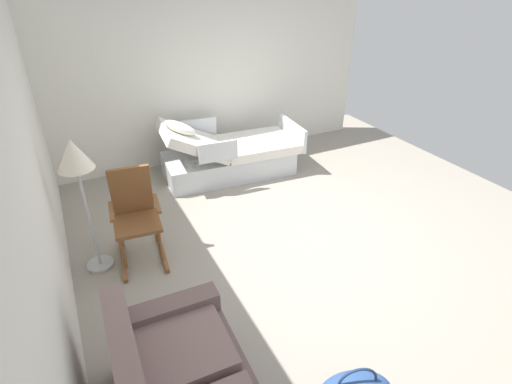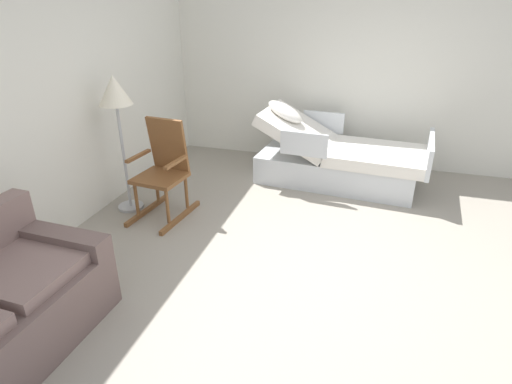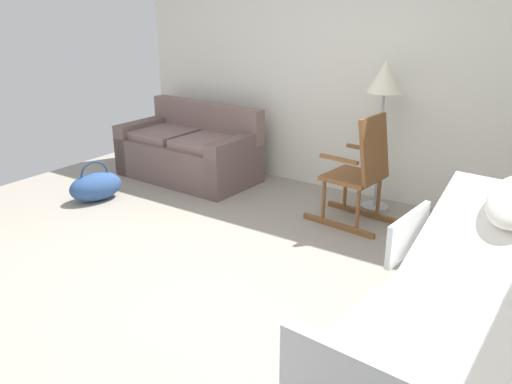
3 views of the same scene
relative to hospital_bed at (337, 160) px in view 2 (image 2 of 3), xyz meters
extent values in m
plane|color=gray|center=(-1.87, -0.13, -0.30)|extent=(6.61, 6.61, 0.00)
cube|color=silver|center=(-1.87, 2.48, 1.05)|extent=(5.49, 0.10, 2.70)
cube|color=silver|center=(0.82, -0.13, 1.05)|extent=(0.10, 5.33, 2.70)
cube|color=silver|center=(0.00, 0.01, -0.13)|extent=(1.02, 1.99, 0.35)
cube|color=white|center=(-0.04, -0.47, 0.12)|extent=(1.00, 1.22, 0.14)
cube|color=white|center=(0.04, 0.53, 0.33)|extent=(0.98, 0.98, 0.55)
ellipsoid|color=white|center=(0.06, 0.70, 0.55)|extent=(0.38, 0.52, 0.34)
cube|color=silver|center=(-0.48, 0.35, 0.33)|extent=(0.08, 0.56, 0.28)
cube|color=silver|center=(0.53, 0.27, 0.33)|extent=(0.08, 0.56, 0.28)
cube|color=silver|center=(-0.08, -1.06, 0.23)|extent=(0.95, 0.12, 0.36)
cylinder|color=black|center=(-0.30, 0.83, -0.25)|extent=(0.10, 0.10, 0.10)
cylinder|color=black|center=(0.42, 0.77, -0.25)|extent=(0.10, 0.10, 0.10)
cylinder|color=black|center=(-0.42, -0.76, -0.25)|extent=(0.10, 0.10, 0.10)
cylinder|color=black|center=(0.30, -0.82, -0.25)|extent=(0.10, 0.10, 0.10)
cube|color=#7F6660|center=(-3.24, 1.74, 0.19)|extent=(0.69, 0.67, 0.10)
cube|color=#68534F|center=(-2.89, 1.77, 0.00)|extent=(0.21, 0.86, 0.60)
cube|color=brown|center=(-1.45, 1.90, -0.28)|extent=(0.76, 0.12, 0.05)
cube|color=brown|center=(-1.49, 1.47, -0.28)|extent=(0.76, 0.12, 0.05)
cylinder|color=brown|center=(-1.67, 1.51, -0.05)|extent=(0.04, 0.04, 0.40)
cylinder|color=brown|center=(-1.63, 1.90, -0.05)|extent=(0.04, 0.04, 0.40)
cylinder|color=brown|center=(-1.31, 1.48, -0.05)|extent=(0.04, 0.04, 0.40)
cylinder|color=brown|center=(-1.27, 1.86, -0.05)|extent=(0.04, 0.04, 0.40)
cube|color=brown|center=(-1.47, 1.69, 0.15)|extent=(0.51, 0.53, 0.04)
cube|color=brown|center=(-1.27, 1.67, 0.45)|extent=(0.16, 0.44, 0.60)
cube|color=brown|center=(-1.51, 1.46, 0.37)|extent=(0.39, 0.08, 0.03)
cube|color=brown|center=(-1.46, 1.92, 0.37)|extent=(0.39, 0.08, 0.03)
cylinder|color=#B2B5BA|center=(-1.40, 2.14, -0.29)|extent=(0.28, 0.28, 0.03)
cylinder|color=#B2B5BA|center=(-1.40, 2.14, 0.30)|extent=(0.03, 0.03, 1.15)
cone|color=silver|center=(-1.40, 2.14, 1.03)|extent=(0.34, 0.34, 0.30)
camera|label=1|loc=(-5.21, 2.13, 2.57)|focal=28.07mm
camera|label=2|loc=(-5.04, -0.44, 1.89)|focal=29.28mm
camera|label=3|loc=(0.47, -2.73, 1.75)|focal=37.62mm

